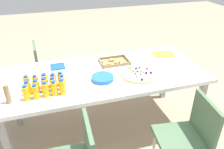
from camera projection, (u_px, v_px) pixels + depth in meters
name	position (u px, v px, depth m)	size (l,w,h in m)	color
ground_plane	(105.00, 128.00, 2.70)	(12.00, 12.00, 0.00)	gray
party_table	(104.00, 78.00, 2.36)	(2.10, 0.92, 0.75)	white
chair_far_left	(47.00, 67.00, 2.99)	(0.42, 0.42, 0.83)	#4C6B4C
chair_near_right	(189.00, 134.00, 1.90)	(0.45, 0.45, 0.83)	#4C6B4C
juice_bottle_0	(26.00, 93.00, 1.89)	(0.06, 0.06, 0.14)	#FAAE14
juice_bottle_1	(35.00, 92.00, 1.91)	(0.06, 0.06, 0.14)	#F9AE14
juice_bottle_2	(46.00, 90.00, 1.93)	(0.06, 0.06, 0.14)	#F9AD14
juice_bottle_3	(54.00, 89.00, 1.95)	(0.06, 0.06, 0.14)	#F9AD14
juice_bottle_4	(62.00, 87.00, 1.96)	(0.06, 0.06, 0.15)	#F9AC14
juice_bottle_5	(28.00, 88.00, 1.96)	(0.05, 0.05, 0.13)	#FAAD14
juice_bottle_6	(36.00, 87.00, 1.97)	(0.06, 0.06, 0.13)	#F9AE14
juice_bottle_7	(45.00, 85.00, 1.99)	(0.06, 0.06, 0.14)	#F9AC14
juice_bottle_8	(53.00, 84.00, 2.01)	(0.06, 0.06, 0.14)	#F9AC14
juice_bottle_9	(63.00, 83.00, 2.03)	(0.05, 0.05, 0.15)	#F9AD14
juice_bottle_10	(27.00, 83.00, 2.01)	(0.06, 0.06, 0.15)	#FAAD14
juice_bottle_11	(36.00, 83.00, 2.03)	(0.05, 0.05, 0.14)	#F9AE14
juice_bottle_12	(45.00, 81.00, 2.05)	(0.06, 0.06, 0.14)	#F9AE14
juice_bottle_13	(53.00, 81.00, 2.07)	(0.06, 0.06, 0.13)	#FAAD14
juice_bottle_14	(61.00, 79.00, 2.09)	(0.06, 0.06, 0.14)	#FAAC14
fruit_pizza	(138.00, 74.00, 2.28)	(0.35, 0.35, 0.05)	tan
snack_tray	(113.00, 62.00, 2.52)	(0.32, 0.23, 0.04)	olive
plate_stack	(103.00, 78.00, 2.20)	(0.22, 0.22, 0.04)	blue
napkin_stack	(58.00, 66.00, 2.44)	(0.15, 0.15, 0.01)	#194CA5
cardboard_tube	(7.00, 94.00, 1.84)	(0.04, 0.04, 0.17)	#9E7A56
paper_folder	(163.00, 54.00, 2.74)	(0.26, 0.20, 0.01)	yellow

